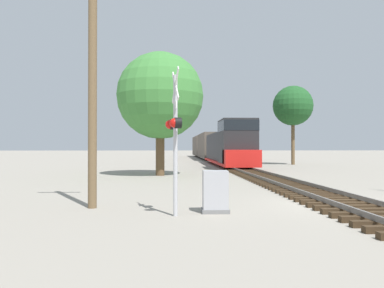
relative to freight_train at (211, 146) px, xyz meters
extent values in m
plane|color=gray|center=(0.00, -42.98, -2.02)|extent=(400.00, 400.00, 0.00)
cube|color=#382819|center=(0.00, -45.08, -1.94)|extent=(2.60, 0.22, 0.16)
cube|color=#382819|center=(0.00, -44.48, -1.94)|extent=(2.60, 0.22, 0.16)
cube|color=#382819|center=(0.00, -43.88, -1.94)|extent=(2.60, 0.22, 0.16)
cube|color=#382819|center=(0.00, -43.28, -1.94)|extent=(2.60, 0.22, 0.16)
cube|color=#382819|center=(0.00, -42.68, -1.94)|extent=(2.60, 0.22, 0.16)
cube|color=#382819|center=(0.00, -42.08, -1.94)|extent=(2.60, 0.22, 0.16)
cube|color=#382819|center=(0.00, -41.48, -1.94)|extent=(2.60, 0.22, 0.16)
cube|color=#382819|center=(0.00, -40.88, -1.94)|extent=(2.60, 0.22, 0.16)
cube|color=#382819|center=(0.00, -40.28, -1.94)|extent=(2.60, 0.22, 0.16)
cube|color=#382819|center=(0.00, -39.68, -1.94)|extent=(2.60, 0.22, 0.16)
cube|color=#382819|center=(0.00, -39.08, -1.94)|extent=(2.60, 0.22, 0.16)
cube|color=#382819|center=(0.00, -38.48, -1.94)|extent=(2.60, 0.22, 0.16)
cube|color=#382819|center=(0.00, -37.88, -1.94)|extent=(2.60, 0.22, 0.16)
cube|color=#382819|center=(0.00, -37.28, -1.94)|extent=(2.60, 0.22, 0.16)
cube|color=#382819|center=(0.00, -36.68, -1.94)|extent=(2.60, 0.22, 0.16)
cube|color=#382819|center=(0.00, -36.08, -1.94)|extent=(2.60, 0.22, 0.16)
cube|color=#382819|center=(0.00, -35.48, -1.94)|extent=(2.60, 0.22, 0.16)
cube|color=#382819|center=(0.00, -34.88, -1.94)|extent=(2.60, 0.22, 0.16)
cube|color=#382819|center=(0.00, -34.28, -1.94)|extent=(2.60, 0.22, 0.16)
cube|color=#382819|center=(0.00, -33.68, -1.94)|extent=(2.60, 0.22, 0.16)
cube|color=#382819|center=(0.00, -33.08, -1.94)|extent=(2.60, 0.22, 0.16)
cube|color=#382819|center=(0.00, -32.48, -1.94)|extent=(2.60, 0.22, 0.16)
cube|color=#382819|center=(0.00, -31.88, -1.94)|extent=(2.60, 0.22, 0.16)
cube|color=#382819|center=(0.00, -31.28, -1.94)|extent=(2.60, 0.22, 0.16)
cube|color=#382819|center=(0.00, -30.68, -1.94)|extent=(2.60, 0.22, 0.16)
cube|color=#382819|center=(0.00, -30.08, -1.94)|extent=(2.60, 0.22, 0.16)
cube|color=#382819|center=(0.00, -29.48, -1.94)|extent=(2.60, 0.22, 0.16)
cube|color=#382819|center=(0.00, -28.88, -1.94)|extent=(2.60, 0.22, 0.16)
cube|color=#382819|center=(0.00, -28.28, -1.94)|extent=(2.60, 0.22, 0.16)
cube|color=#382819|center=(0.00, -27.68, -1.94)|extent=(2.60, 0.22, 0.16)
cube|color=#382819|center=(0.00, -27.08, -1.94)|extent=(2.60, 0.22, 0.16)
cube|color=#382819|center=(0.00, -26.48, -1.94)|extent=(2.60, 0.22, 0.16)
cube|color=#382819|center=(0.00, -25.88, -1.94)|extent=(2.60, 0.22, 0.16)
cube|color=#382819|center=(0.00, -25.28, -1.94)|extent=(2.60, 0.22, 0.16)
cube|color=#382819|center=(0.00, -24.68, -1.94)|extent=(2.60, 0.22, 0.16)
cube|color=#382819|center=(0.00, -24.08, -1.94)|extent=(2.60, 0.22, 0.16)
cube|color=#382819|center=(0.00, -23.48, -1.94)|extent=(2.60, 0.22, 0.16)
cube|color=slate|center=(-0.72, -42.98, -1.79)|extent=(0.07, 160.00, 0.15)
cube|color=slate|center=(0.72, -42.98, -1.79)|extent=(0.07, 160.00, 0.15)
cube|color=#232326|center=(0.00, -13.26, -0.14)|extent=(2.47, 13.54, 3.14)
cube|color=#232326|center=(0.00, -22.74, 0.30)|extent=(2.91, 4.26, 4.03)
cube|color=black|center=(0.00, -22.74, 1.72)|extent=(2.94, 4.30, 0.89)
cube|color=red|center=(0.00, -24.87, -1.01)|extent=(2.91, 1.93, 1.41)
cube|color=red|center=(0.00, -16.16, -1.59)|extent=(2.97, 18.96, 0.24)
cube|color=black|center=(0.00, -22.45, -1.52)|extent=(1.58, 2.20, 1.00)
cube|color=black|center=(0.00, -9.87, -1.52)|extent=(1.58, 2.20, 1.00)
cube|color=brown|center=(0.00, 2.38, 0.13)|extent=(2.77, 14.81, 3.70)
cube|color=black|center=(0.00, -2.43, -1.57)|extent=(1.58, 2.20, 0.90)
cube|color=black|center=(0.00, 7.19, -1.57)|extent=(1.58, 2.20, 0.90)
cube|color=brown|center=(0.00, 18.65, 0.13)|extent=(2.77, 14.81, 3.70)
cube|color=black|center=(0.00, 13.84, -1.57)|extent=(1.58, 2.20, 0.90)
cube|color=black|center=(0.00, 23.47, -1.57)|extent=(1.58, 2.20, 0.90)
cylinder|color=#B7B7BC|center=(-5.52, -44.58, -0.04)|extent=(0.12, 0.12, 3.98)
cube|color=white|center=(-5.52, -44.58, 1.65)|extent=(0.20, 0.92, 0.93)
cube|color=white|center=(-5.52, -44.58, 1.65)|extent=(0.20, 0.92, 0.93)
cube|color=black|center=(-5.52, -44.58, 0.58)|extent=(0.21, 0.86, 0.06)
cylinder|color=black|center=(-5.59, -44.24, 0.58)|extent=(0.23, 0.33, 0.30)
sphere|color=red|center=(-5.68, -44.26, 0.58)|extent=(0.26, 0.26, 0.26)
cylinder|color=black|center=(-5.46, -44.93, 0.58)|extent=(0.23, 0.33, 0.30)
sphere|color=red|center=(-5.56, -44.95, 0.58)|extent=(0.26, 0.26, 0.26)
cube|color=white|center=(-5.52, -44.58, 1.10)|extent=(0.09, 0.32, 0.20)
cube|color=slate|center=(-4.34, -44.07, -1.96)|extent=(0.81, 0.58, 0.12)
cube|color=#ADADB2|center=(-4.34, -44.07, -1.34)|extent=(0.73, 0.53, 1.12)
cylinder|color=brown|center=(-8.16, -43.05, 2.08)|extent=(0.28, 0.28, 8.20)
cylinder|color=brown|center=(-6.47, -29.58, -0.19)|extent=(0.60, 0.60, 3.68)
sphere|color=#3D7F38|center=(-6.47, -29.58, 3.42)|extent=(5.91, 5.91, 5.91)
cylinder|color=brown|center=(7.63, -14.51, 0.57)|extent=(0.39, 0.39, 5.20)
sphere|color=#1E5123|center=(7.63, -14.51, 4.49)|extent=(4.39, 4.39, 4.39)
camera|label=1|loc=(-5.59, -55.11, -0.08)|focal=35.00mm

